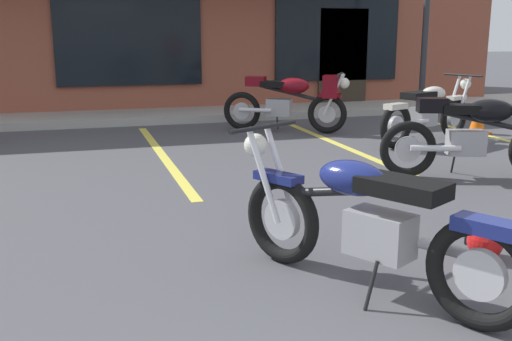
# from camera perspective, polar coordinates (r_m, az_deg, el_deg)

# --- Properties ---
(ground_plane) EXTENTS (80.00, 80.00, 0.00)m
(ground_plane) POSITION_cam_1_polar(r_m,az_deg,el_deg) (4.71, -2.45, -7.08)
(ground_plane) COLOR #47474C
(sidewalk_kerb) EXTENTS (22.00, 1.80, 0.14)m
(sidewalk_kerb) POSITION_cam_1_polar(r_m,az_deg,el_deg) (11.71, -11.37, 5.12)
(sidewalk_kerb) COLOR #A8A59E
(sidewalk_kerb) RESTS_ON ground_plane
(brick_storefront_building) EXTENTS (16.28, 7.24, 3.61)m
(brick_storefront_building) POSITION_cam_1_polar(r_m,az_deg,el_deg) (15.22, -13.05, 13.35)
(brick_storefront_building) COLOR brown
(brick_storefront_building) RESTS_ON ground_plane
(painted_stall_lines) EXTENTS (10.49, 4.80, 0.01)m
(painted_stall_lines) POSITION_cam_1_polar(r_m,az_deg,el_deg) (8.19, -8.85, 1.46)
(painted_stall_lines) COLOR #DBCC4C
(painted_stall_lines) RESTS_ON ground_plane
(motorcycle_foreground_classic) EXTENTS (1.29, 1.90, 0.98)m
(motorcycle_foreground_classic) POSITION_cam_1_polar(r_m,az_deg,el_deg) (3.84, 10.37, -4.70)
(motorcycle_foreground_classic) COLOR black
(motorcycle_foreground_classic) RESTS_ON ground_plane
(motorcycle_red_sportbike) EXTENTS (1.99, 1.11, 0.98)m
(motorcycle_red_sportbike) POSITION_cam_1_polar(r_m,az_deg,el_deg) (9.32, 15.91, 5.37)
(motorcycle_red_sportbike) COLOR black
(motorcycle_red_sportbike) RESTS_ON ground_plane
(motorcycle_green_cafe_racer) EXTENTS (2.03, 1.00, 0.98)m
(motorcycle_green_cafe_racer) POSITION_cam_1_polar(r_m,az_deg,el_deg) (7.22, 20.77, 3.47)
(motorcycle_green_cafe_racer) COLOR black
(motorcycle_green_cafe_racer) RESTS_ON ground_plane
(motorcycle_cream_vintage) EXTENTS (1.86, 1.36, 0.98)m
(motorcycle_cream_vintage) POSITION_cam_1_polar(r_m,az_deg,el_deg) (9.96, 3.30, 6.67)
(motorcycle_cream_vintage) COLOR black
(motorcycle_cream_vintage) RESTS_ON ground_plane
(helmet_on_pavement) EXTENTS (0.26, 0.26, 0.26)m
(helmet_on_pavement) POSITION_cam_1_polar(r_m,az_deg,el_deg) (4.71, 20.82, -6.28)
(helmet_on_pavement) COLOR #B71414
(helmet_on_pavement) RESTS_ON ground_plane
(traffic_cone) EXTENTS (0.34, 0.34, 0.53)m
(traffic_cone) POSITION_cam_1_polar(r_m,az_deg,el_deg) (10.47, 20.22, 4.72)
(traffic_cone) COLOR orange
(traffic_cone) RESTS_ON ground_plane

